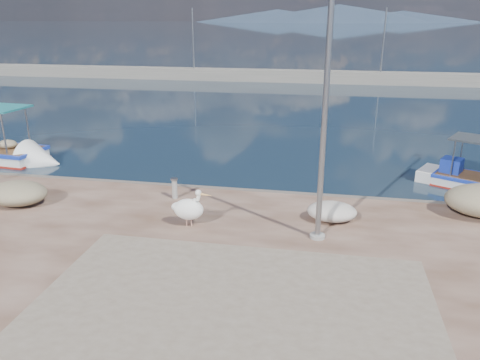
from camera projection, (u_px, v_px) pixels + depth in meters
name	position (u px, v px, depth m)	size (l,w,h in m)	color
ground	(215.00, 268.00, 13.00)	(1400.00, 1400.00, 0.00)	#162635
quay_patch	(227.00, 323.00, 9.88)	(9.00, 7.00, 0.01)	gray
breakwater	(302.00, 76.00, 49.91)	(120.00, 2.20, 7.50)	gray
mountains	(334.00, 14.00, 612.06)	(370.00, 280.00, 22.00)	#28384C
boat_right	(480.00, 185.00, 18.93)	(5.17, 3.76, 2.40)	white
pelican	(189.00, 209.00, 14.27)	(1.26, 0.64, 1.22)	tan
lamp_post	(324.00, 127.00, 12.63)	(0.44, 0.96, 7.00)	gray
bollard_near	(175.00, 187.00, 16.53)	(0.25, 0.25, 0.75)	gray
potted_plant	(196.00, 209.00, 15.16)	(0.39, 0.34, 0.44)	#33722D
net_pile_d	(332.00, 211.00, 14.79)	(1.56, 1.17, 0.58)	silver
net_pile_b	(18.00, 193.00, 16.02)	(2.04, 1.59, 0.79)	tan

